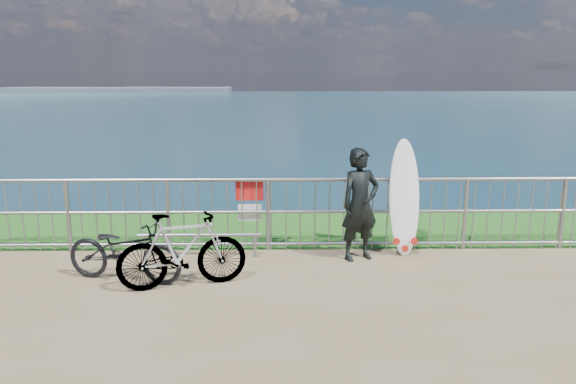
{
  "coord_description": "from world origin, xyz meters",
  "views": [
    {
      "loc": [
        -0.33,
        -6.6,
        2.75
      ],
      "look_at": [
        -0.2,
        1.2,
        1.0
      ],
      "focal_mm": 35.0,
      "sensor_mm": 36.0,
      "label": 1
    }
  ],
  "objects_px": {
    "bicycle_near": "(124,250)",
    "surfer": "(360,205)",
    "bicycle_far": "(182,250)",
    "surfboard": "(404,202)"
  },
  "relations": [
    {
      "from": "surfer",
      "to": "bicycle_far",
      "type": "distance_m",
      "value": 2.62
    },
    {
      "from": "surfboard",
      "to": "bicycle_far",
      "type": "bearing_deg",
      "value": -157.18
    },
    {
      "from": "surfer",
      "to": "bicycle_near",
      "type": "relative_size",
      "value": 1.02
    },
    {
      "from": "surfboard",
      "to": "bicycle_far",
      "type": "distance_m",
      "value": 3.35
    },
    {
      "from": "surfboard",
      "to": "bicycle_near",
      "type": "xyz_separation_m",
      "value": [
        -3.87,
        -1.07,
        -0.37
      ]
    },
    {
      "from": "surfer",
      "to": "surfboard",
      "type": "bearing_deg",
      "value": -3.48
    },
    {
      "from": "surfboard",
      "to": "bicycle_near",
      "type": "distance_m",
      "value": 4.03
    },
    {
      "from": "bicycle_near",
      "to": "bicycle_far",
      "type": "xyz_separation_m",
      "value": [
        0.79,
        -0.23,
        0.07
      ]
    },
    {
      "from": "surfer",
      "to": "surfboard",
      "type": "xyz_separation_m",
      "value": [
        0.69,
        0.25,
        -0.02
      ]
    },
    {
      "from": "bicycle_near",
      "to": "surfer",
      "type": "bearing_deg",
      "value": -60.89
    }
  ]
}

